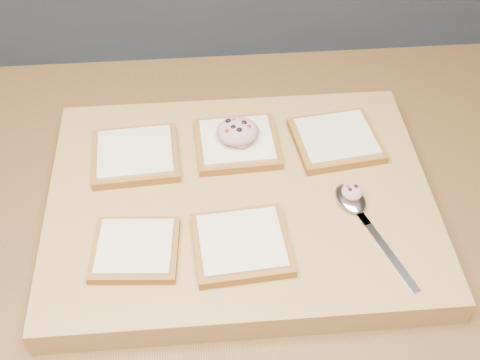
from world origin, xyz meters
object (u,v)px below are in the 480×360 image
object	(u,v)px
cutting_board	(240,202)
bread_far_center	(237,143)
spoon	(356,206)
tuna_salad_dollop	(237,131)

from	to	relation	value
cutting_board	bread_far_center	xyz separation A→B (m)	(0.00, 0.09, 0.03)
spoon	cutting_board	bearing A→B (deg)	164.78
cutting_board	spoon	bearing A→B (deg)	-15.22
cutting_board	spoon	distance (m)	0.17
cutting_board	tuna_salad_dollop	bearing A→B (deg)	87.84
cutting_board	bread_far_center	size ratio (longest dim) A/B	4.23
cutting_board	spoon	world-z (taller)	spoon
bread_far_center	spoon	distance (m)	0.21
cutting_board	tuna_salad_dollop	world-z (taller)	tuna_salad_dollop
cutting_board	spoon	size ratio (longest dim) A/B	2.87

